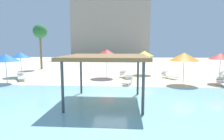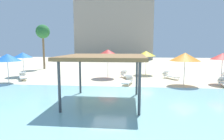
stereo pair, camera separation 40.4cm
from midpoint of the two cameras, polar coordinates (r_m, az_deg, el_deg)
ground_plane at (r=13.82m, az=-1.45°, el=-6.41°), size 80.00×80.00×0.00m
lagoon_water at (r=8.84m, az=-4.79°, el=-14.34°), size 44.00×13.50×0.04m
shade_pavilion at (r=10.71m, az=-2.83°, el=3.56°), size 4.53×4.53×2.74m
beach_umbrella_yellow_0 at (r=21.88m, az=9.21°, el=4.91°), size 2.13×2.13×2.70m
beach_umbrella_red_1 at (r=19.44m, az=-2.17°, el=5.27°), size 2.28×2.28×2.90m
beach_umbrella_blue_2 at (r=22.32m, az=-26.24°, el=4.01°), size 2.02×2.02×2.57m
beach_umbrella_orange_3 at (r=16.86m, az=20.19°, el=3.77°), size 2.44×2.44×2.71m
beach_umbrella_red_4 at (r=18.94m, az=29.29°, el=3.65°), size 2.01×2.01×2.66m
beach_umbrella_blue_5 at (r=18.79m, az=-29.86°, el=3.23°), size 2.32×2.32×2.58m
lounge_chair_2 at (r=19.97m, az=16.05°, el=-1.46°), size 1.52×1.92×0.74m
lounge_chair_3 at (r=20.27m, az=-26.10°, el=-1.80°), size 1.54×1.92×0.74m
lounge_chair_4 at (r=16.23m, az=4.02°, el=-3.17°), size 1.00×1.98×0.74m
lounge_chair_5 at (r=17.69m, az=29.86°, el=-3.26°), size 0.77×1.94×0.74m
lounge_chair_6 at (r=19.48m, az=3.24°, el=-1.40°), size 1.27×1.98×0.74m
palm_tree_0 at (r=28.55m, az=-21.16°, el=10.45°), size 1.90×1.90×6.18m
hotel_block_0 at (r=49.95m, az=-0.46°, el=12.26°), size 18.52×10.21×15.19m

